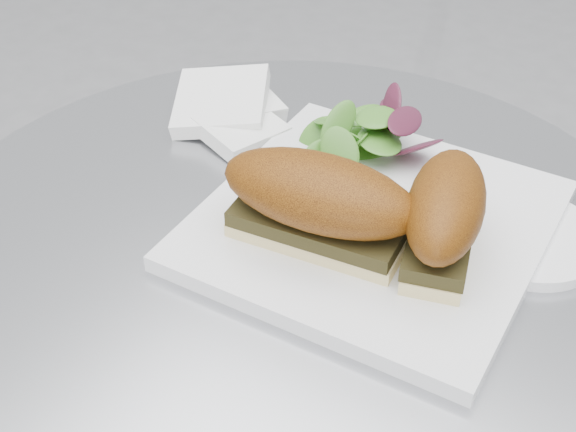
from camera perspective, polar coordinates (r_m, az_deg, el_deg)
name	(u,v)px	position (r m, az deg, el deg)	size (l,w,h in m)	color
table	(290,419)	(0.89, 0.13, -14.27)	(0.70, 0.70, 0.73)	#B2B4B9
plate	(373,224)	(0.72, 6.07, -0.58)	(0.29, 0.29, 0.02)	white
sandwich_left	(319,201)	(0.67, 2.21, 1.08)	(0.18, 0.10, 0.08)	beige
sandwich_right	(445,214)	(0.66, 11.09, 0.17)	(0.10, 0.15, 0.08)	beige
salad	(369,132)	(0.79, 5.80, 5.94)	(0.11, 0.11, 0.05)	#579932
napkin	(231,122)	(0.86, -4.05, 6.70)	(0.13, 0.13, 0.02)	white
saucer	(529,238)	(0.74, 16.76, -1.49)	(0.13, 0.13, 0.01)	white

